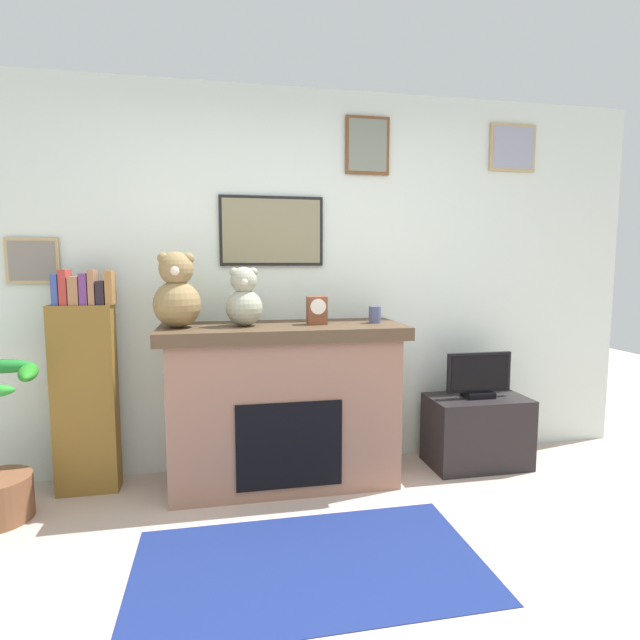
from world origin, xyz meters
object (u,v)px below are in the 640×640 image
(fireplace, at_px, (283,403))
(bookshelf, at_px, (85,389))
(candle_jar, at_px, (375,315))
(teddy_bear_grey, at_px, (244,300))
(television, at_px, (479,377))
(teddy_bear_tan, at_px, (177,294))
(tv_stand, at_px, (477,431))
(mantel_clock, at_px, (317,310))

(fireplace, relative_size, bookshelf, 1.11)
(candle_jar, relative_size, teddy_bear_grey, 0.30)
(television, distance_m, teddy_bear_grey, 1.71)
(bookshelf, xyz_separation_m, teddy_bear_tan, (0.57, -0.11, 0.59))
(tv_stand, height_order, teddy_bear_tan, teddy_bear_tan)
(fireplace, distance_m, mantel_clock, 0.64)
(teddy_bear_tan, bearing_deg, mantel_clock, -0.05)
(television, bearing_deg, teddy_bear_grey, -179.77)
(bookshelf, distance_m, tv_stand, 2.62)
(mantel_clock, height_order, teddy_bear_tan, teddy_bear_tan)
(television, height_order, teddy_bear_grey, teddy_bear_grey)
(television, relative_size, candle_jar, 4.25)
(bookshelf, bearing_deg, mantel_clock, -4.32)
(fireplace, height_order, tv_stand, fireplace)
(fireplace, xyz_separation_m, tv_stand, (1.37, -0.01, -0.28))
(television, height_order, teddy_bear_tan, teddy_bear_tan)
(candle_jar, height_order, mantel_clock, mantel_clock)
(candle_jar, xyz_separation_m, mantel_clock, (-0.39, -0.00, 0.03))
(tv_stand, bearing_deg, teddy_bear_grey, -179.73)
(mantel_clock, height_order, teddy_bear_grey, teddy_bear_grey)
(teddy_bear_tan, height_order, teddy_bear_grey, teddy_bear_tan)
(fireplace, height_order, mantel_clock, mantel_clock)
(teddy_bear_tan, bearing_deg, teddy_bear_grey, 0.02)
(television, height_order, mantel_clock, mantel_clock)
(bookshelf, relative_size, television, 2.97)
(bookshelf, height_order, television, bookshelf)
(tv_stand, distance_m, television, 0.39)
(television, xyz_separation_m, teddy_bear_grey, (-1.62, -0.01, 0.56))
(tv_stand, relative_size, mantel_clock, 3.85)
(television, xyz_separation_m, candle_jar, (-0.77, -0.01, 0.45))
(fireplace, height_order, teddy_bear_tan, teddy_bear_tan)
(tv_stand, height_order, television, television)
(television, bearing_deg, bookshelf, 177.76)
(teddy_bear_tan, distance_m, teddy_bear_grey, 0.40)
(candle_jar, height_order, teddy_bear_grey, teddy_bear_grey)
(fireplace, bearing_deg, television, -0.49)
(bookshelf, xyz_separation_m, candle_jar, (1.83, -0.11, 0.44))
(bookshelf, bearing_deg, candle_jar, -3.36)
(bookshelf, relative_size, candle_jar, 12.60)
(tv_stand, bearing_deg, fireplace, 179.56)
(fireplace, xyz_separation_m, teddy_bear_tan, (-0.64, -0.02, 0.72))
(fireplace, height_order, candle_jar, candle_jar)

